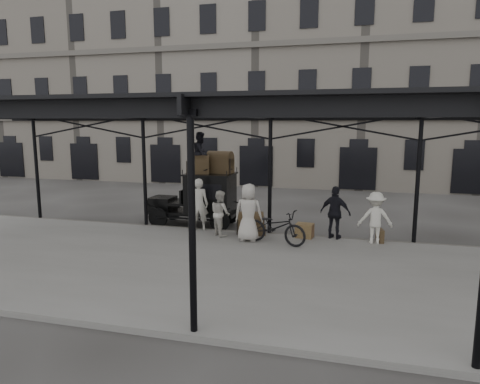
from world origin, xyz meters
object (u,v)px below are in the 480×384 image
object	(u,v)px
taxi	(203,197)
bicycle	(275,227)
porter_left	(199,204)
porter_official	(335,213)
steamer_trunk_roof_near	(199,166)
steamer_trunk_platform	(251,224)

from	to	relation	value
taxi	bicycle	world-z (taller)	taxi
porter_left	porter_official	xyz separation A→B (m)	(5.04, 0.02, -0.06)
steamer_trunk_roof_near	bicycle	bearing A→B (deg)	-48.76
porter_left	steamer_trunk_platform	size ratio (longest dim) A/B	2.15
bicycle	steamer_trunk_roof_near	bearing A→B (deg)	74.32
taxi	steamer_trunk_platform	bearing A→B (deg)	-28.09
bicycle	steamer_trunk_platform	distance (m)	1.60
porter_left	porter_official	size ratio (longest dim) A/B	1.06
taxi	steamer_trunk_platform	xyz separation A→B (m)	(2.28, -1.22, -0.72)
porter_left	bicycle	distance (m)	3.35
bicycle	steamer_trunk_platform	world-z (taller)	bicycle
steamer_trunk_roof_near	steamer_trunk_platform	xyz separation A→B (m)	(2.36, -0.97, -2.00)
porter_official	steamer_trunk_roof_near	size ratio (longest dim) A/B	2.22
porter_left	steamer_trunk_platform	xyz separation A→B (m)	(2.02, -0.02, -0.65)
porter_official	porter_left	bearing A→B (deg)	18.52
steamer_trunk_roof_near	steamer_trunk_platform	world-z (taller)	steamer_trunk_roof_near
porter_left	bicycle	xyz separation A→B (m)	(3.13, -1.15, -0.40)
steamer_trunk_platform	bicycle	bearing A→B (deg)	-61.52
porter_left	steamer_trunk_platform	bearing A→B (deg)	169.96
steamer_trunk_platform	porter_official	bearing A→B (deg)	-15.09
taxi	porter_left	size ratio (longest dim) A/B	1.85
bicycle	steamer_trunk_platform	xyz separation A→B (m)	(-1.10, 1.13, -0.25)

